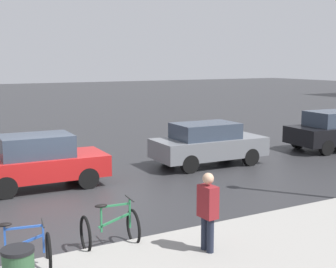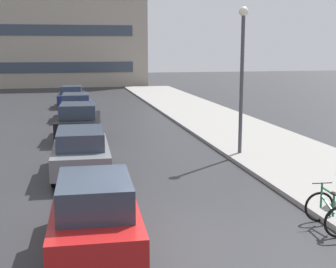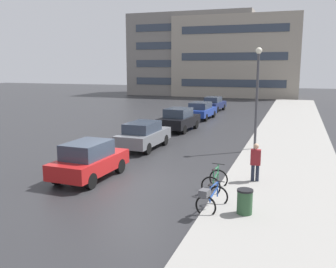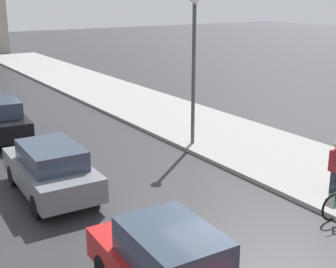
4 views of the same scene
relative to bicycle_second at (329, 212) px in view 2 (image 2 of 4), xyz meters
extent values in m
plane|color=#28282B|center=(-3.52, 0.09, -0.41)|extent=(140.00, 140.00, 0.00)
cube|color=gray|center=(2.48, 10.09, -0.34)|extent=(4.80, 60.00, 0.14)
torus|color=black|center=(0.04, 0.50, -0.04)|extent=(0.76, 0.12, 0.76)
cube|color=#237042|center=(-0.01, -0.18, 0.22)|extent=(0.04, 0.04, 0.52)
cube|color=#237042|center=(0.03, 0.43, 0.27)|extent=(0.04, 0.04, 0.60)
cube|color=#237042|center=(0.01, 0.12, 0.49)|extent=(0.08, 0.61, 0.04)
cube|color=#237042|center=(0.01, 0.10, 0.17)|extent=(0.09, 0.69, 0.25)
ellipsoid|color=black|center=(-0.01, -0.18, 0.51)|extent=(0.16, 0.27, 0.07)
cylinder|color=black|center=(0.03, 0.43, 0.59)|extent=(0.50, 0.07, 0.03)
cube|color=#AD1919|center=(-5.41, 0.01, 0.23)|extent=(1.94, 3.88, 0.64)
cube|color=#2D3847|center=(-5.41, -0.14, 0.87)|extent=(1.54, 2.14, 0.65)
cylinder|color=black|center=(-6.15, 1.22, -0.09)|extent=(0.25, 0.65, 0.64)
cylinder|color=black|center=(-4.57, 1.16, -0.09)|extent=(0.25, 0.65, 0.64)
cylinder|color=black|center=(-6.24, -1.14, -0.09)|extent=(0.25, 0.65, 0.64)
cylinder|color=black|center=(-4.67, -1.20, -0.09)|extent=(0.25, 0.65, 0.64)
cube|color=slate|center=(-5.50, 6.15, 0.25)|extent=(1.95, 4.20, 0.68)
cube|color=#2D3847|center=(-5.50, 5.98, 0.87)|extent=(1.56, 2.34, 0.56)
cylinder|color=black|center=(-6.26, 7.46, -0.09)|extent=(0.24, 0.65, 0.64)
cylinder|color=black|center=(-4.65, 7.41, -0.09)|extent=(0.24, 0.65, 0.64)
cylinder|color=black|center=(-6.35, 4.89, -0.09)|extent=(0.24, 0.65, 0.64)
cylinder|color=black|center=(-4.73, 4.84, -0.09)|extent=(0.24, 0.65, 0.64)
cube|color=black|center=(-5.38, 12.62, 0.26)|extent=(2.27, 4.22, 0.72)
cube|color=#2D3847|center=(-5.39, 12.46, 0.94)|extent=(1.75, 2.18, 0.63)
cylinder|color=black|center=(-6.14, 13.95, -0.09)|extent=(0.27, 0.66, 0.64)
cylinder|color=black|center=(-4.41, 13.81, -0.09)|extent=(0.27, 0.66, 0.64)
cylinder|color=black|center=(-6.35, 11.43, -0.09)|extent=(0.27, 0.66, 0.64)
cylinder|color=black|center=(-4.62, 11.29, -0.09)|extent=(0.27, 0.66, 0.64)
cube|color=navy|center=(-5.35, 19.10, 0.21)|extent=(2.09, 4.28, 0.61)
cube|color=#2D3847|center=(-5.36, 18.93, 0.81)|extent=(1.66, 2.31, 0.58)
cylinder|color=black|center=(-6.13, 20.44, -0.09)|extent=(0.25, 0.65, 0.64)
cylinder|color=black|center=(-4.45, 20.35, -0.09)|extent=(0.25, 0.65, 0.64)
cylinder|color=black|center=(-6.26, 17.84, -0.09)|extent=(0.25, 0.65, 0.64)
cylinder|color=black|center=(-4.58, 17.76, -0.09)|extent=(0.25, 0.65, 0.64)
cube|color=navy|center=(-5.54, 25.23, 0.21)|extent=(2.07, 4.11, 0.62)
cube|color=#2D3847|center=(-5.55, 25.07, 0.80)|extent=(1.58, 2.00, 0.56)
cylinder|color=black|center=(-6.20, 26.52, -0.09)|extent=(0.27, 0.66, 0.64)
cylinder|color=black|center=(-4.66, 26.39, -0.09)|extent=(0.27, 0.66, 0.64)
cylinder|color=black|center=(-6.41, 24.07, -0.09)|extent=(0.27, 0.66, 0.64)
cylinder|color=black|center=(-4.87, 23.94, -0.09)|extent=(0.27, 0.66, 0.64)
cylinder|color=#424247|center=(0.67, 7.56, 2.28)|extent=(0.14, 0.14, 5.39)
sphere|color=#F2EACC|center=(0.67, 7.56, 5.12)|extent=(0.35, 0.35, 0.35)
cube|color=#9E9384|center=(-6.40, 45.65, 5.58)|extent=(18.68, 8.06, 12.00)
cube|color=#333D4C|center=(-6.40, 41.58, 1.74)|extent=(15.32, 0.06, 1.10)
cube|color=#333D4C|center=(-6.40, 41.58, 5.58)|extent=(15.32, 0.06, 1.10)
camera|label=1|loc=(8.49, -3.40, 3.37)|focal=50.00mm
camera|label=2|loc=(-5.89, -9.36, 3.79)|focal=50.00mm
camera|label=3|loc=(2.77, -13.46, 4.35)|focal=40.00mm
camera|label=4|loc=(-9.62, -6.45, 5.29)|focal=50.00mm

